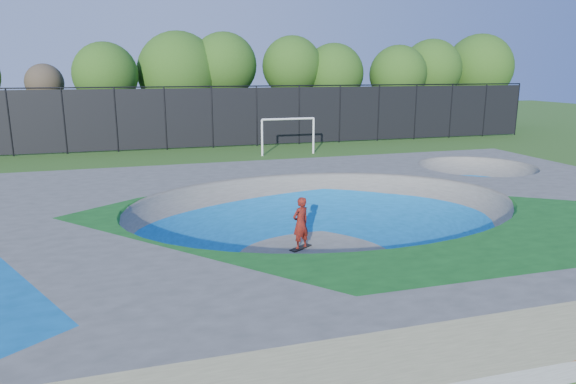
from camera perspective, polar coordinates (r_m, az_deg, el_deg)
name	(u,v)px	position (r m, az deg, el deg)	size (l,w,h in m)	color
ground	(323,253)	(14.66, 3.96, -6.77)	(120.00, 120.00, 0.00)	#2E5A19
skate_deck	(324,228)	(14.42, 4.00, -3.97)	(22.00, 14.00, 1.50)	gray
skater	(301,223)	(14.70, 1.42, -3.50)	(0.56, 0.37, 1.55)	red
skateboard	(301,248)	(14.94, 1.40, -6.25)	(0.78, 0.22, 0.05)	black
soccer_goal	(288,129)	(31.23, 0.02, 6.99)	(3.37, 0.12, 2.23)	white
fence	(212,116)	(34.35, -8.42, 8.35)	(48.09, 0.09, 4.04)	black
treeline	(226,71)	(39.72, -6.87, 13.22)	(54.37, 7.16, 8.13)	#4E3A27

